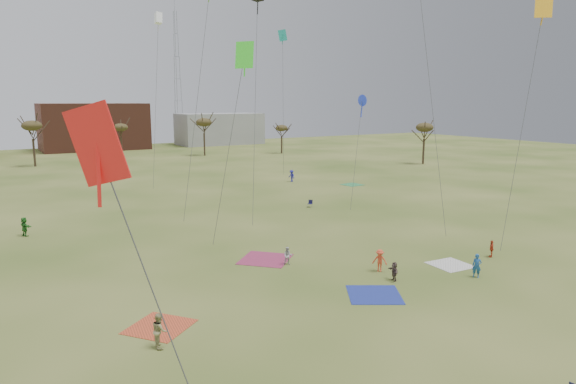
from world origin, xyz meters
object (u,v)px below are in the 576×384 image
spectator_fore_a (492,249)px  radio_tower (177,78)px  camp_chair_right (310,205)px  flyer_near_right (477,266)px

spectator_fore_a → radio_tower: bearing=-138.0°
spectator_fore_a → radio_tower: (15.47, 121.13, 18.51)m
camp_chair_right → radio_tower: size_ratio=0.02×
spectator_fore_a → camp_chair_right: spectator_fore_a is taller
spectator_fore_a → flyer_near_right: bearing=-13.3°
flyer_near_right → spectator_fore_a: bearing=82.8°
spectator_fore_a → camp_chair_right: bearing=-126.5°
flyer_near_right → spectator_fore_a: flyer_near_right is taller
spectator_fore_a → camp_chair_right: size_ratio=1.62×
flyer_near_right → radio_tower: radio_tower is taller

